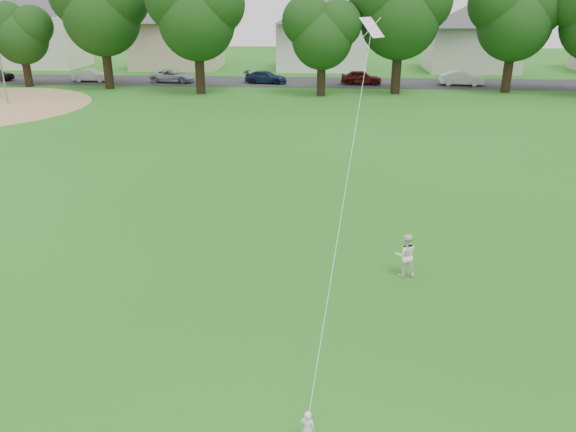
{
  "coord_description": "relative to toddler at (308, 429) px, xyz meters",
  "views": [
    {
      "loc": [
        0.84,
        -11.76,
        7.78
      ],
      "look_at": [
        -0.13,
        2.0,
        2.3
      ],
      "focal_mm": 35.0,
      "sensor_mm": 36.0,
      "label": 1
    }
  ],
  "objects": [
    {
      "name": "ground",
      "position": [
        -0.63,
        3.7,
        -0.4
      ],
      "size": [
        160.0,
        160.0,
        0.0
      ],
      "primitive_type": "plane",
      "color": "#205F15",
      "rests_on": "ground"
    },
    {
      "name": "parked_cars",
      "position": [
        -8.89,
        44.7,
        0.21
      ],
      "size": [
        47.74,
        2.21,
        1.27
      ],
      "color": "black",
      "rests_on": "ground"
    },
    {
      "name": "kite",
      "position": [
        0.8,
        5.85,
        3.26
      ],
      "size": [
        1.32,
        6.39,
        13.33
      ],
      "color": "white",
      "rests_on": "ground"
    },
    {
      "name": "tree_row",
      "position": [
        2.12,
        39.81,
        5.93
      ],
      "size": [
        82.14,
        8.41,
        10.55
      ],
      "color": "black",
      "rests_on": "ground"
    },
    {
      "name": "toddler",
      "position": [
        0.0,
        0.0,
        0.0
      ],
      "size": [
        0.33,
        0.26,
        0.8
      ],
      "primitive_type": "imported",
      "rotation": [
        0.0,
        0.0,
        2.86
      ],
      "color": "white",
      "rests_on": "ground"
    },
    {
      "name": "older_boy",
      "position": [
        2.6,
        6.97,
        0.26
      ],
      "size": [
        0.68,
        0.55,
        1.32
      ],
      "primitive_type": "imported",
      "rotation": [
        0.0,
        0.0,
        3.22
      ],
      "color": "white",
      "rests_on": "ground"
    },
    {
      "name": "street",
      "position": [
        -0.63,
        45.7,
        -0.39
      ],
      "size": [
        90.0,
        7.0,
        0.01
      ],
      "primitive_type": "cube",
      "color": "#2D2D30",
      "rests_on": "ground"
    },
    {
      "name": "house_row",
      "position": [
        -1.38,
        55.7,
        4.46
      ],
      "size": [
        77.27,
        13.88,
        10.53
      ],
      "color": "white",
      "rests_on": "ground"
    }
  ]
}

